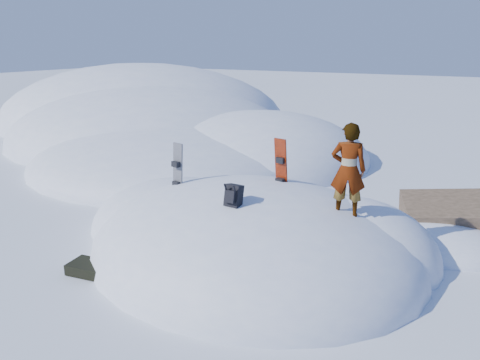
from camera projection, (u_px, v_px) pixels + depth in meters
The scene contains 9 objects.
ground at pixel (252, 255), 9.68m from camera, with size 120.00×120.00×0.00m, color silver.
snow_mound at pixel (250, 249), 9.96m from camera, with size 8.00×6.00×3.00m.
snow_ridge at pixel (155, 133), 22.78m from camera, with size 21.50×18.50×6.40m.
rock_outcrop at pixel (461, 238), 10.49m from camera, with size 4.68×4.41×1.68m.
snowboard_red at pixel (281, 173), 9.81m from camera, with size 0.32×0.26×1.52m.
snowboard_dark at pixel (177, 176), 10.20m from camera, with size 0.30×0.22×1.49m.
backpack at pixel (233, 196), 8.39m from camera, with size 0.30×0.34×0.47m.
gear_pile at pixel (93, 267), 8.89m from camera, with size 0.99×0.76×0.26m.
person at pixel (348, 170), 8.33m from camera, with size 0.63×0.41×1.72m, color slate.
Camera 1 is at (4.04, -7.88, 4.23)m, focal length 35.00 mm.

